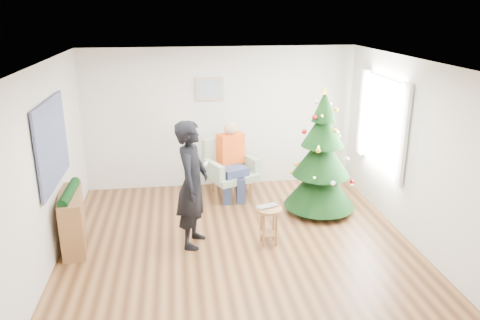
{
  "coord_description": "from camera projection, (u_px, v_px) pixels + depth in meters",
  "views": [
    {
      "loc": [
        -0.81,
        -5.94,
        3.28
      ],
      "look_at": [
        0.1,
        0.6,
        1.1
      ],
      "focal_mm": 35.0,
      "sensor_mm": 36.0,
      "label": 1
    }
  ],
  "objects": [
    {
      "name": "window_panel",
      "position": [
        382.0,
        122.0,
        7.51
      ],
      "size": [
        0.04,
        1.3,
        1.4
      ],
      "primitive_type": "cube",
      "color": "white",
      "rests_on": "wall_right"
    },
    {
      "name": "ceiling",
      "position": [
        239.0,
        63.0,
        5.91
      ],
      "size": [
        5.0,
        5.0,
        0.0
      ],
      "primitive_type": "plane",
      "rotation": [
        3.14,
        0.0,
        0.0
      ],
      "color": "white",
      "rests_on": "wall_back"
    },
    {
      "name": "armchair",
      "position": [
        230.0,
        175.0,
        8.4
      ],
      "size": [
        1.01,
        1.0,
        1.04
      ],
      "rotation": [
        0.0,
        0.0,
        0.42
      ],
      "color": "#97B08E",
      "rests_on": "floor"
    },
    {
      "name": "wall_right",
      "position": [
        413.0,
        152.0,
        6.64
      ],
      "size": [
        0.0,
        5.0,
        5.0
      ],
      "primitive_type": "plane",
      "rotation": [
        1.57,
        0.0,
        -1.57
      ],
      "color": "silver",
      "rests_on": "floor"
    },
    {
      "name": "curtains",
      "position": [
        381.0,
        122.0,
        7.51
      ],
      "size": [
        0.05,
        1.75,
        1.5
      ],
      "color": "white",
      "rests_on": "wall_right"
    },
    {
      "name": "seated_person",
      "position": [
        232.0,
        159.0,
        8.25
      ],
      "size": [
        0.59,
        0.75,
        1.36
      ],
      "rotation": [
        0.0,
        0.0,
        0.42
      ],
      "color": "navy",
      "rests_on": "armchair"
    },
    {
      "name": "standing_man",
      "position": [
        192.0,
        185.0,
        6.51
      ],
      "size": [
        0.61,
        0.76,
        1.83
      ],
      "primitive_type": "imported",
      "rotation": [
        0.0,
        0.0,
        1.29
      ],
      "color": "black",
      "rests_on": "floor"
    },
    {
      "name": "christmas_tree",
      "position": [
        321.0,
        157.0,
        7.57
      ],
      "size": [
        1.17,
        1.17,
        2.11
      ],
      "rotation": [
        0.0,
        0.0,
        0.13
      ],
      "color": "#3F2816",
      "rests_on": "floor"
    },
    {
      "name": "garland",
      "position": [
        69.0,
        193.0,
        6.47
      ],
      "size": [
        0.14,
        0.9,
        0.14
      ],
      "primitive_type": "cylinder",
      "rotation": [
        1.57,
        0.0,
        0.0
      ],
      "color": "black",
      "rests_on": "console"
    },
    {
      "name": "tapestry",
      "position": [
        52.0,
        143.0,
        6.2
      ],
      "size": [
        0.03,
        1.5,
        1.15
      ],
      "primitive_type": "cube",
      "color": "black",
      "rests_on": "wall_left"
    },
    {
      "name": "framed_picture",
      "position": [
        209.0,
        89.0,
        8.43
      ],
      "size": [
        0.52,
        0.05,
        0.42
      ],
      "color": "tan",
      "rests_on": "wall_back"
    },
    {
      "name": "stool",
      "position": [
        269.0,
        226.0,
        6.7
      ],
      "size": [
        0.37,
        0.37,
        0.56
      ],
      "rotation": [
        0.0,
        0.0,
        0.0
      ],
      "color": "brown",
      "rests_on": "floor"
    },
    {
      "name": "wall_back",
      "position": [
        221.0,
        118.0,
        8.67
      ],
      "size": [
        5.0,
        0.0,
        5.0
      ],
      "primitive_type": "plane",
      "rotation": [
        1.57,
        0.0,
        0.0
      ],
      "color": "silver",
      "rests_on": "floor"
    },
    {
      "name": "wall_front",
      "position": [
        279.0,
        252.0,
        3.96
      ],
      "size": [
        5.0,
        0.0,
        5.0
      ],
      "primitive_type": "plane",
      "rotation": [
        -1.57,
        0.0,
        0.0
      ],
      "color": "silver",
      "rests_on": "floor"
    },
    {
      "name": "laptop",
      "position": [
        269.0,
        207.0,
        6.61
      ],
      "size": [
        0.35,
        0.29,
        0.02
      ],
      "primitive_type": "imported",
      "rotation": [
        0.0,
        0.0,
        0.35
      ],
      "color": "silver",
      "rests_on": "stool"
    },
    {
      "name": "floor",
      "position": [
        239.0,
        246.0,
        6.72
      ],
      "size": [
        5.0,
        5.0,
        0.0
      ],
      "primitive_type": "plane",
      "color": "brown",
      "rests_on": "ground"
    },
    {
      "name": "wall_left",
      "position": [
        46.0,
        168.0,
        5.99
      ],
      "size": [
        0.0,
        5.0,
        5.0
      ],
      "primitive_type": "plane",
      "rotation": [
        1.57,
        0.0,
        1.57
      ],
      "color": "silver",
      "rests_on": "floor"
    },
    {
      "name": "console",
      "position": [
        73.0,
        220.0,
        6.6
      ],
      "size": [
        0.46,
        1.04,
        0.8
      ],
      "primitive_type": "cube",
      "rotation": [
        0.0,
        0.0,
        0.16
      ],
      "color": "brown",
      "rests_on": "floor"
    },
    {
      "name": "game_controller",
      "position": [
        206.0,
        164.0,
        6.41
      ],
      "size": [
        0.07,
        0.13,
        0.04
      ],
      "primitive_type": "cube",
      "rotation": [
        0.0,
        0.0,
        -0.28
      ],
      "color": "white",
      "rests_on": "standing_man"
    }
  ]
}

